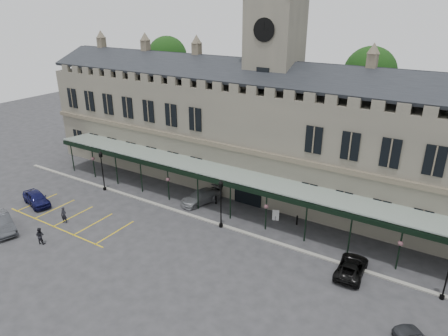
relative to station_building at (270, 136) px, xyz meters
The scene contains 19 objects.
ground 17.17m from the station_building, 90.00° to the right, with size 140.00×140.00×0.00m, color #2D2D2F.
station_building is the anchor object (origin of this frame).
clock_tower 6.64m from the station_building, 90.00° to the left, with size 5.60×5.60×24.80m.
canopy 9.37m from the station_building, 90.00° to the right, with size 50.00×4.10×4.30m.
kerb 12.22m from the station_building, 90.00° to the right, with size 60.00×0.40×0.12m, color gray.
parking_markings 23.26m from the station_building, 128.81° to the right, with size 16.00×6.00×0.01m, color gold, non-canonical shape.
tree_behind_left 24.64m from the station_building, 157.55° to the left, with size 6.00×6.00×16.00m.
tree_behind_mid 13.67m from the station_building, 48.65° to the left, with size 6.00×6.00×16.00m.
lamp_post_left 19.67m from the station_building, 146.32° to the right, with size 0.46×0.46×4.89m.
lamp_post_mid 11.17m from the station_building, 89.50° to the right, with size 0.48×0.48×5.07m.
sign_board 9.77m from the station_building, 58.21° to the right, with size 0.66×0.28×1.18m.
bollard_left 9.51m from the station_building, 114.08° to the right, with size 0.17×0.17×0.96m, color black.
bollard_right 10.69m from the station_building, 45.03° to the right, with size 0.17×0.17×0.98m, color black.
car_left_a 26.67m from the station_building, 138.54° to the right, with size 1.78×4.42×1.50m, color #0D0F3D.
car_left_b 28.97m from the station_building, 128.02° to the right, with size 1.71×4.91×1.62m, color #35373C.
car_taxi 10.43m from the station_building, 121.67° to the right, with size 1.97×4.86×1.41m, color gray.
car_van 18.17m from the station_building, 40.91° to the right, with size 2.07×4.49×1.25m, color black.
person_a 23.44m from the station_building, 126.81° to the right, with size 0.62×0.41×1.70m, color black.
person_b 25.68m from the station_building, 119.40° to the right, with size 0.80×0.62×1.65m, color black.
Camera 1 is at (18.39, -23.55, 20.28)m, focal length 32.00 mm.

